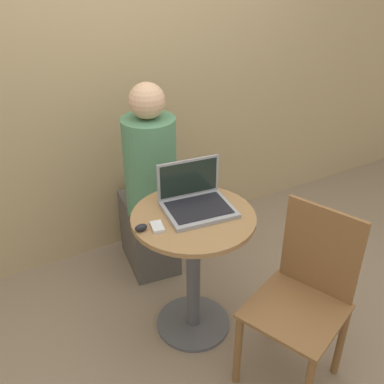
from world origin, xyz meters
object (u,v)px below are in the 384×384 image
(cell_phone, at_px, (157,227))
(person_seated, at_px, (150,197))
(laptop, at_px, (196,200))
(chair_empty, at_px, (303,299))

(cell_phone, xyz_separation_m, person_seated, (0.22, 0.59, -0.21))
(person_seated, bearing_deg, laptop, -87.60)
(chair_empty, height_order, person_seated, person_seated)
(cell_phone, bearing_deg, person_seated, 69.21)
(cell_phone, distance_m, chair_empty, 0.74)
(chair_empty, xyz_separation_m, person_seated, (-0.27, 1.07, 0.07))
(laptop, distance_m, cell_phone, 0.26)
(cell_phone, bearing_deg, chair_empty, -44.71)
(laptop, bearing_deg, person_seated, 92.40)
(cell_phone, height_order, chair_empty, chair_empty)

